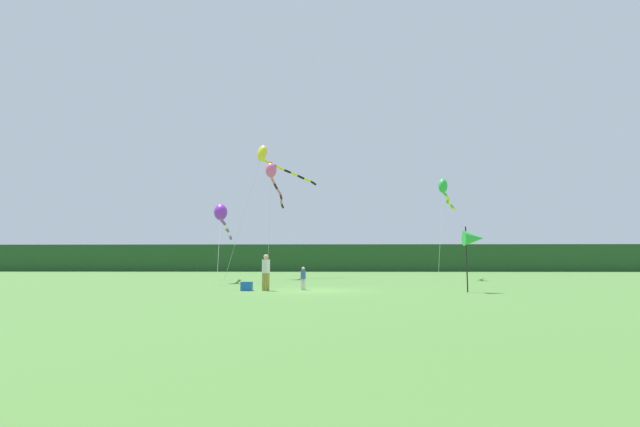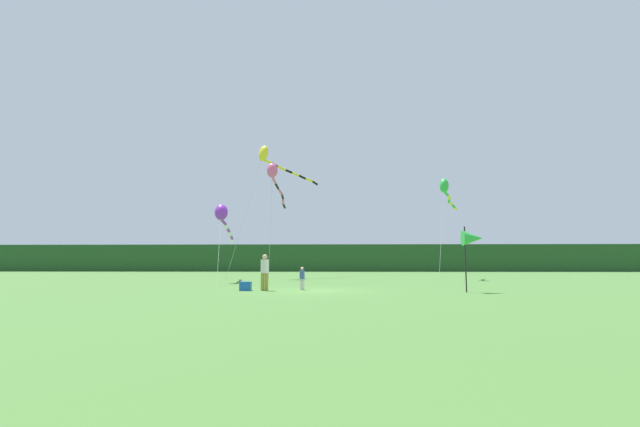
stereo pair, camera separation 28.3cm
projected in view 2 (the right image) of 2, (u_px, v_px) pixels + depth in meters
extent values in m
plane|color=#477533|center=(316.00, 291.00, 21.92)|extent=(120.00, 120.00, 0.00)
cube|color=#234C23|center=(329.00, 258.00, 66.85)|extent=(108.00, 2.02, 3.90)
cylinder|color=olive|center=(263.00, 282.00, 21.87)|extent=(0.17, 0.17, 0.83)
cylinder|color=olive|center=(267.00, 282.00, 21.86)|extent=(0.17, 0.17, 0.83)
cylinder|color=silver|center=(265.00, 266.00, 21.94)|extent=(0.38, 0.38, 0.65)
sphere|color=tan|center=(265.00, 257.00, 21.99)|extent=(0.24, 0.24, 0.24)
cylinder|color=silver|center=(301.00, 284.00, 22.47)|extent=(0.11, 0.11, 0.54)
cylinder|color=silver|center=(303.00, 284.00, 22.46)|extent=(0.11, 0.11, 0.54)
cylinder|color=#334C8C|center=(302.00, 275.00, 22.51)|extent=(0.25, 0.25, 0.42)
sphere|color=tan|center=(302.00, 269.00, 22.54)|extent=(0.16, 0.16, 0.16)
cube|color=#1959B2|center=(246.00, 286.00, 21.86)|extent=(0.53, 0.43, 0.43)
cylinder|color=black|center=(465.00, 259.00, 20.79)|extent=(0.06, 0.06, 2.97)
cone|color=green|center=(473.00, 238.00, 20.87)|extent=(0.90, 0.70, 0.70)
cylinder|color=#B2B2B2|center=(219.00, 246.00, 28.52)|extent=(0.89, 4.11, 4.70)
ellipsoid|color=purple|center=(221.00, 212.00, 30.82)|extent=(1.13, 1.48, 1.43)
cylinder|color=purple|center=(223.00, 222.00, 31.29)|extent=(0.24, 1.14, 0.45)
cylinder|color=white|center=(226.00, 226.00, 32.34)|extent=(0.37, 1.14, 0.38)
cylinder|color=purple|center=(228.00, 230.00, 33.40)|extent=(0.27, 1.13, 0.37)
cylinder|color=white|center=(230.00, 233.00, 34.45)|extent=(0.34, 1.14, 0.41)
cylinder|color=purple|center=(231.00, 237.00, 35.50)|extent=(0.32, 1.14, 0.41)
cylinder|color=white|center=(232.00, 240.00, 36.55)|extent=(0.45, 1.13, 0.35)
cylinder|color=#B2B2B2|center=(270.00, 222.00, 36.60)|extent=(0.21, 2.77, 9.01)
ellipsoid|color=#E5598C|center=(272.00, 170.00, 38.45)|extent=(0.97, 0.98, 1.40)
cylinder|color=#E5598C|center=(274.00, 180.00, 38.94)|extent=(0.31, 1.23, 0.54)
cylinder|color=black|center=(277.00, 186.00, 40.05)|extent=(0.31, 1.22, 0.49)
cylinder|color=#E5598C|center=(280.00, 191.00, 41.15)|extent=(0.41, 1.23, 0.53)
cylinder|color=black|center=(282.00, 196.00, 42.26)|extent=(0.22, 1.20, 0.44)
cylinder|color=#E5598C|center=(283.00, 201.00, 43.38)|extent=(0.32, 1.23, 0.53)
cylinder|color=black|center=(284.00, 206.00, 44.49)|extent=(0.24, 1.21, 0.44)
cylinder|color=#B2B2B2|center=(442.00, 230.00, 33.78)|extent=(1.54, 4.10, 7.37)
ellipsoid|color=green|center=(444.00, 186.00, 36.17)|extent=(1.10, 1.43, 1.42)
cylinder|color=green|center=(446.00, 193.00, 36.38)|extent=(0.58, 0.73, 0.40)
cylinder|color=yellow|center=(449.00, 197.00, 36.94)|extent=(0.52, 0.76, 0.40)
cylinder|color=green|center=(449.00, 200.00, 37.55)|extent=(0.29, 0.76, 0.37)
cylinder|color=yellow|center=(450.00, 203.00, 38.15)|extent=(0.57, 0.70, 0.30)
cylinder|color=green|center=(453.00, 206.00, 38.70)|extent=(0.54, 0.74, 0.37)
cylinder|color=yellow|center=(455.00, 208.00, 39.27)|extent=(0.53, 0.72, 0.30)
cylinder|color=#B2B2B2|center=(246.00, 213.00, 37.59)|extent=(2.40, 2.89, 10.68)
ellipsoid|color=yellow|center=(263.00, 153.00, 39.54)|extent=(1.33, 1.33, 1.52)
cylinder|color=yellow|center=(267.00, 161.00, 39.76)|extent=(0.75, 0.76, 0.34)
cylinder|color=black|center=(274.00, 165.00, 40.37)|extent=(0.63, 0.85, 0.36)
cylinder|color=yellow|center=(281.00, 168.00, 40.93)|extent=(0.84, 0.69, 0.43)
cylinder|color=black|center=(289.00, 171.00, 41.47)|extent=(0.69, 0.80, 0.31)
cylinder|color=yellow|center=(295.00, 174.00, 42.06)|extent=(0.76, 0.76, 0.36)
cylinder|color=black|center=(302.00, 177.00, 42.62)|extent=(0.74, 0.78, 0.38)
cylinder|color=yellow|center=(309.00, 180.00, 43.17)|extent=(0.77, 0.74, 0.34)
cylinder|color=black|center=(315.00, 183.00, 43.77)|extent=(0.64, 0.85, 0.40)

